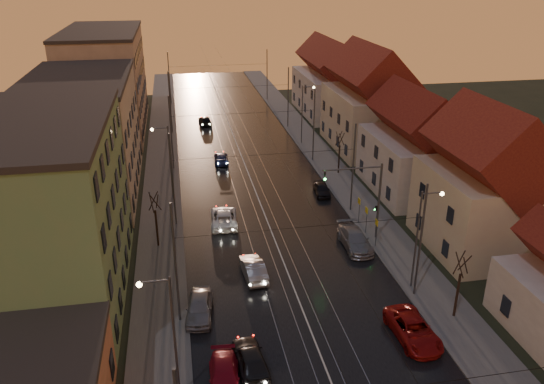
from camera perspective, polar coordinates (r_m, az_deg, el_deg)
road at (r=66.21m, az=-3.05°, el=3.24°), size 16.00×120.00×0.04m
sidewalk_left at (r=65.76m, az=-11.73°, el=2.68°), size 4.00×120.00×0.15m
sidewalk_right at (r=68.10m, az=5.33°, el=3.80°), size 4.00×120.00×0.15m
tram_rail_0 at (r=65.97m, az=-4.95°, el=3.14°), size 0.06×120.00×0.03m
tram_rail_1 at (r=66.11m, az=-3.72°, el=3.22°), size 0.06×120.00×0.03m
tram_rail_2 at (r=66.29m, az=-2.39°, el=3.31°), size 0.06×120.00×0.03m
tram_rail_3 at (r=66.49m, az=-1.17°, el=3.39°), size 0.06×120.00×0.03m
apartment_left_1 at (r=40.38m, az=-23.37°, el=-2.36°), size 10.00×18.00×13.00m
apartment_left_2 at (r=58.95m, az=-19.55°, el=5.50°), size 10.00×20.00×12.00m
apartment_left_3 at (r=81.82m, az=-17.40°, el=11.20°), size 10.00×24.00×14.00m
house_right_1 at (r=47.55m, az=21.91°, el=0.28°), size 8.67×10.20×10.80m
house_right_2 at (r=58.42m, az=15.31°, el=4.46°), size 9.18×12.24×9.20m
house_right_3 at (r=71.34m, az=10.35°, el=9.23°), size 9.18×14.28×11.50m
house_right_4 at (r=88.14m, az=6.23°, el=11.61°), size 9.18×16.32×10.00m
catenary_pole_l_1 at (r=35.69m, az=-10.33°, el=-7.74°), size 0.16×0.16×9.00m
catenary_pole_r_1 at (r=39.29m, az=15.68°, el=-5.21°), size 0.16×0.16×9.00m
catenary_pole_l_2 at (r=49.20m, az=-10.62°, el=1.19°), size 0.16×0.16×9.00m
catenary_pole_r_2 at (r=51.87m, az=8.71°, el=2.49°), size 0.16×0.16×9.00m
catenary_pole_l_3 at (r=63.38m, az=-10.79°, el=6.20°), size 0.16×0.16×9.00m
catenary_pole_r_3 at (r=65.47m, az=4.52°, el=7.09°), size 0.16×0.16×9.00m
catenary_pole_l_4 at (r=77.87m, az=-10.90°, el=9.37°), size 0.16×0.16×9.00m
catenary_pole_r_4 at (r=79.58m, az=1.75°, el=10.07°), size 0.16×0.16×9.00m
catenary_pole_l_5 at (r=95.46m, az=-10.98°, el=11.89°), size 0.16×0.16×9.00m
catenary_pole_r_5 at (r=96.87m, az=-0.54°, el=12.46°), size 0.16×0.16×9.00m
street_lamp_0 at (r=29.67m, az=-11.14°, el=-14.06°), size 1.75×0.32×8.00m
street_lamp_1 at (r=40.11m, az=15.79°, el=-3.99°), size 1.75×0.32×8.00m
street_lamp_2 at (r=54.70m, az=-11.26°, el=3.85°), size 1.75×0.32×8.00m
street_lamp_3 at (r=72.03m, az=3.50°, el=8.94°), size 1.75×0.32×8.00m
traffic_light_mast at (r=46.41m, az=10.35°, el=-0.03°), size 5.30×0.32×7.20m
bare_tree_0 at (r=46.40m, az=-12.35°, el=-3.08°), size 1.09×1.09×5.11m
bare_tree_1 at (r=38.74m, az=19.41°, el=-9.61°), size 1.09×1.09×5.11m
bare_tree_2 at (r=62.00m, az=7.25°, el=4.09°), size 1.09×1.09×5.11m
driving_car_0 at (r=33.62m, az=-2.33°, el=-17.46°), size 2.15×4.47×1.47m
driving_car_1 at (r=42.00m, az=-2.03°, el=-8.23°), size 1.86×4.53×1.46m
driving_car_2 at (r=50.23m, az=-5.19°, el=-2.73°), size 2.79×5.40×1.46m
driving_car_3 at (r=66.02m, az=-5.50°, el=3.65°), size 1.89×4.26×1.22m
driving_car_4 at (r=82.42m, az=-7.20°, el=7.63°), size 2.01×4.25×1.40m
parked_left_2 at (r=32.68m, az=-5.16°, el=-19.23°), size 2.06×4.47×1.26m
parked_left_3 at (r=38.04m, az=-7.81°, el=-12.15°), size 2.34×4.61×1.51m
parked_right_0 at (r=36.95m, az=14.94°, el=-14.11°), size 2.55×5.19×1.42m
parked_right_1 at (r=46.62m, az=8.91°, el=-5.06°), size 2.14×5.25×1.52m
parked_right_2 at (r=56.73m, az=5.38°, el=0.32°), size 1.86×3.87×1.28m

